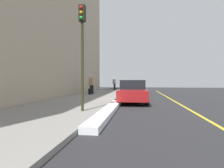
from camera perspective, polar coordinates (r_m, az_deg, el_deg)
ground_plane at (r=13.18m, az=5.48°, el=-5.37°), size 56.00×56.00×0.00m
sidewalk at (r=13.74m, az=-8.46°, el=-4.80°), size 28.00×4.60×0.15m
building_facade at (r=15.88m, az=-18.93°, el=23.29°), size 32.00×0.80×15.00m
lane_stripe_centre at (r=13.41m, az=19.32°, el=-5.30°), size 28.00×0.14×0.01m
snow_bank_curb at (r=8.36m, az=-1.06°, el=-8.32°), size 6.85×0.56×0.22m
parked_car_silver at (r=25.16m, az=7.32°, el=-0.60°), size 4.30×1.95×1.51m
parked_car_green at (r=18.89m, az=7.11°, el=-1.13°), size 4.54×1.99×1.51m
parked_car_red at (r=12.38m, az=6.47°, el=-2.26°), size 4.57×1.99×1.51m
pedestrian_tan_coat at (r=18.08m, az=-6.42°, el=-0.04°), size 0.60×0.56×1.84m
pedestrian_grey_coat at (r=25.70m, az=0.80°, el=0.16°), size 0.55×0.54×1.74m
traffic_light_pole at (r=8.22m, az=-9.33°, el=13.44°), size 0.35×0.26×4.59m
rolling_suitcase at (r=17.63m, az=-6.95°, el=-2.34°), size 0.34×0.22×0.92m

